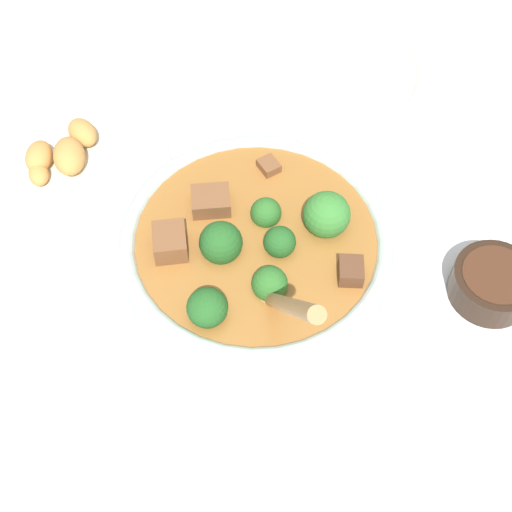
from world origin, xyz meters
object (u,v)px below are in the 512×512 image
at_px(stew_bowl, 256,260).
at_px(empty_plate, 333,71).
at_px(food_plate, 73,167).
at_px(condiment_bowl, 493,283).

height_order(stew_bowl, empty_plate, stew_bowl).
bearing_deg(food_plate, condiment_bowl, 162.37).
relative_size(stew_bowl, condiment_bowl, 3.64).
bearing_deg(stew_bowl, condiment_bowl, -178.16).
bearing_deg(stew_bowl, food_plate, -35.22).
bearing_deg(condiment_bowl, empty_plate, -64.05).
height_order(condiment_bowl, food_plate, food_plate).
distance_m(stew_bowl, food_plate, 0.27).
relative_size(empty_plate, food_plate, 1.11).
distance_m(condiment_bowl, empty_plate, 0.35).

